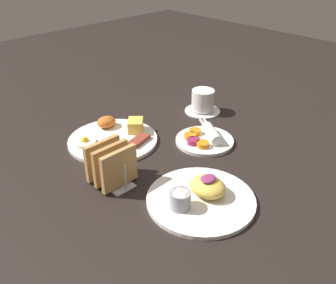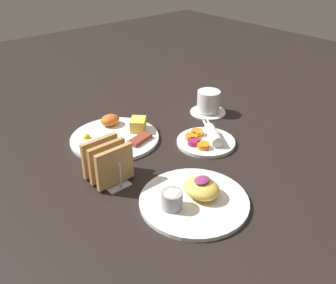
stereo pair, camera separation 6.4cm
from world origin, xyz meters
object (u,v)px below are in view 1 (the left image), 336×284
plate_breakfast (114,138)px  plate_condiments (205,139)px  plate_foreground (201,196)px  toast_rack (111,165)px  coffee_cup (203,102)px

plate_breakfast → plate_condiments: (0.19, -0.19, 0.00)m
plate_condiments → plate_foreground: 0.27m
plate_breakfast → toast_rack: (-0.13, -0.16, 0.04)m
plate_condiments → plate_foreground: plate_foreground is taller
coffee_cup → toast_rack: bearing=-166.9°
plate_condiments → toast_rack: (-0.31, 0.03, 0.04)m
plate_breakfast → plate_condiments: size_ratio=1.54×
plate_condiments → coffee_cup: coffee_cup is taller
plate_condiments → plate_breakfast: bearing=133.9°
plate_foreground → toast_rack: toast_rack is taller
plate_foreground → coffee_cup: 0.48m
plate_condiments → toast_rack: bearing=174.0°
toast_rack → plate_condiments: bearing=-6.0°
plate_foreground → toast_rack: 0.23m
plate_breakfast → plate_condiments: 0.27m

